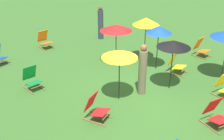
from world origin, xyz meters
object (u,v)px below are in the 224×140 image
(umbrella_4, at_px, (159,30))
(umbrella_5, at_px, (116,28))
(deckchair_10, at_px, (95,108))
(person_0, at_px, (143,70))
(deckchair_9, at_px, (32,79))
(deckchair_6, at_px, (215,114))
(deckchair_5, at_px, (45,40))
(umbrella_1, at_px, (119,54))
(umbrella_0, at_px, (174,44))
(deckchair_2, at_px, (201,48))
(deckchair_11, at_px, (176,64))
(person_1, at_px, (101,23))
(umbrella_3, at_px, (146,21))

(umbrella_4, height_order, umbrella_5, umbrella_4)
(deckchair_10, distance_m, person_0, 2.13)
(umbrella_5, bearing_deg, person_0, -115.77)
(deckchair_10, bearing_deg, deckchair_9, 79.32)
(deckchair_10, bearing_deg, deckchair_6, -67.88)
(deckchair_5, height_order, umbrella_1, umbrella_1)
(umbrella_0, bearing_deg, deckchair_10, 169.53)
(deckchair_2, bearing_deg, umbrella_4, 166.18)
(person_0, bearing_deg, deckchair_5, 72.25)
(deckchair_11, xyz_separation_m, umbrella_0, (-1.20, -0.54, 1.29))
(deckchair_10, distance_m, umbrella_0, 3.32)
(deckchair_2, xyz_separation_m, person_1, (-1.52, 4.77, 0.43))
(deckchair_10, distance_m, umbrella_3, 4.65)
(deckchair_9, xyz_separation_m, deckchair_10, (0.33, -2.90, 0.00))
(umbrella_1, bearing_deg, umbrella_5, 45.62)
(deckchair_2, height_order, person_1, person_1)
(deckchair_9, height_order, deckchair_11, same)
(person_0, bearing_deg, person_1, 43.26)
(deckchair_9, bearing_deg, deckchair_2, -17.53)
(umbrella_0, xyz_separation_m, person_0, (-0.94, 0.50, -0.80))
(deckchair_9, relative_size, umbrella_0, 0.47)
(deckchair_6, relative_size, deckchair_10, 1.00)
(deckchair_5, relative_size, person_0, 0.47)
(deckchair_6, relative_size, umbrella_5, 0.51)
(deckchair_6, xyz_separation_m, umbrella_5, (0.99, 4.79, 1.20))
(deckchair_6, bearing_deg, umbrella_3, 80.33)
(deckchair_9, xyz_separation_m, person_1, (5.17, 1.95, 0.43))
(deckchair_2, bearing_deg, deckchair_10, -178.01)
(umbrella_4, bearing_deg, umbrella_1, -169.68)
(deckchair_2, relative_size, person_0, 0.47)
(deckchair_10, bearing_deg, umbrella_3, 2.52)
(deckchair_9, relative_size, deckchair_10, 0.96)
(deckchair_10, bearing_deg, person_0, -18.78)
(umbrella_3, xyz_separation_m, umbrella_5, (-1.03, 0.66, -0.17))
(deckchair_10, relative_size, person_0, 0.49)
(deckchair_9, relative_size, person_1, 0.50)
(person_1, bearing_deg, umbrella_5, 81.31)
(deckchair_6, xyz_separation_m, umbrella_1, (-0.91, 2.85, 1.24))
(umbrella_5, xyz_separation_m, person_1, (1.69, 2.68, -0.77))
(umbrella_4, bearing_deg, deckchair_2, -15.11)
(umbrella_3, relative_size, person_1, 1.13)
(umbrella_4, distance_m, person_0, 2.19)
(deckchair_11, bearing_deg, deckchair_2, -3.98)
(deckchair_2, bearing_deg, deckchair_11, -176.17)
(deckchair_9, distance_m, umbrella_5, 3.75)
(person_1, bearing_deg, deckchair_9, 44.26)
(deckchair_5, relative_size, deckchair_6, 0.96)
(deckchair_11, xyz_separation_m, umbrella_5, (-1.07, 2.18, 1.20))
(umbrella_1, distance_m, umbrella_5, 2.71)
(umbrella_4, bearing_deg, deckchair_9, 153.21)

